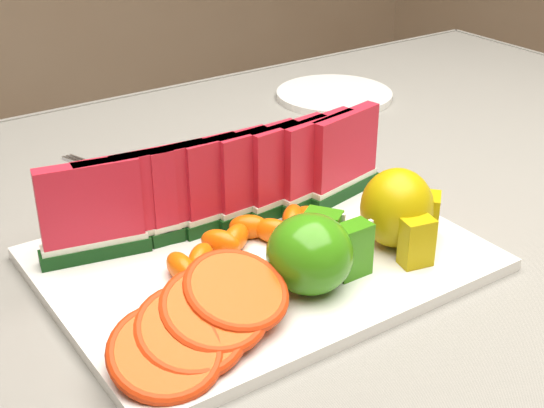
{
  "coord_description": "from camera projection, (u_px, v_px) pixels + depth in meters",
  "views": [
    {
      "loc": [
        -0.42,
        -0.55,
        1.15
      ],
      "look_at": [
        -0.05,
        -0.01,
        0.81
      ],
      "focal_mm": 50.0,
      "sensor_mm": 36.0,
      "label": 1
    }
  ],
  "objects": [
    {
      "name": "fork",
      "position": [
        102.0,
        183.0,
        0.9
      ],
      "size": [
        0.07,
        0.19,
        0.0
      ],
      "color": "silver",
      "rests_on": "tablecloth"
    },
    {
      "name": "table",
      "position": [
        306.0,
        313.0,
        0.84
      ],
      "size": [
        1.4,
        0.9,
        0.75
      ],
      "color": "#493218",
      "rests_on": "ground"
    },
    {
      "name": "orange_fan_back",
      "position": [
        212.0,
        183.0,
        0.83
      ],
      "size": [
        0.35,
        0.12,
        0.05
      ],
      "color": "red",
      "rests_on": "platter"
    },
    {
      "name": "apple_cluster",
      "position": [
        315.0,
        252.0,
        0.67
      ],
      "size": [
        0.12,
        0.1,
        0.07
      ],
      "color": "#209218",
      "rests_on": "platter"
    },
    {
      "name": "platter",
      "position": [
        261.0,
        259.0,
        0.74
      ],
      "size": [
        0.4,
        0.3,
        0.01
      ],
      "color": "silver",
      "rests_on": "tablecloth"
    },
    {
      "name": "pear_cluster",
      "position": [
        400.0,
        210.0,
        0.73
      ],
      "size": [
        0.09,
        0.09,
        0.08
      ],
      "color": "#9F8D14",
      "rests_on": "platter"
    },
    {
      "name": "orange_fan_front",
      "position": [
        202.0,
        320.0,
        0.6
      ],
      "size": [
        0.18,
        0.13,
        0.05
      ],
      "color": "red",
      "rests_on": "platter"
    },
    {
      "name": "tangerine_segments",
      "position": [
        247.0,
        237.0,
        0.74
      ],
      "size": [
        0.18,
        0.07,
        0.03
      ],
      "color": "orange",
      "rests_on": "platter"
    },
    {
      "name": "watermelon_row",
      "position": [
        228.0,
        184.0,
        0.77
      ],
      "size": [
        0.39,
        0.07,
        0.1
      ],
      "color": "#10400A",
      "rests_on": "platter"
    },
    {
      "name": "side_plate",
      "position": [
        334.0,
        95.0,
        1.18
      ],
      "size": [
        0.19,
        0.19,
        0.01
      ],
      "color": "silver",
      "rests_on": "tablecloth"
    },
    {
      "name": "tablecloth",
      "position": [
        308.0,
        265.0,
        0.82
      ],
      "size": [
        1.53,
        1.03,
        0.2
      ],
      "color": "slate",
      "rests_on": "table"
    }
  ]
}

